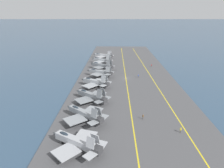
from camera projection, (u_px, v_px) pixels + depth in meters
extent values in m
plane|color=#334C66|center=(126.00, 79.00, 103.40)|extent=(2000.00, 2000.00, 0.00)
cube|color=#4C4C4F|center=(126.00, 79.00, 103.33)|extent=(203.48, 49.39, 0.40)
cube|color=yellow|center=(152.00, 78.00, 103.02)|extent=(183.06, 5.74, 0.01)
cube|color=yellow|center=(126.00, 78.00, 103.26)|extent=(183.13, 0.36, 0.01)
cube|color=#A8AAAF|center=(75.00, 141.00, 49.21)|extent=(7.29, 10.89, 1.79)
cone|color=#5B5E60|center=(55.00, 133.00, 52.44)|extent=(2.56, 2.74, 1.70)
cube|color=#38383A|center=(98.00, 150.00, 45.89)|extent=(2.72, 2.65, 1.52)
ellipsoid|color=#232D38|center=(64.00, 134.00, 50.61)|extent=(2.25, 2.92, 0.99)
cube|color=#A8AAAF|center=(66.00, 152.00, 46.32)|extent=(7.33, 7.32, 0.28)
cube|color=#A8AAAF|center=(85.00, 136.00, 52.11)|extent=(6.53, 6.26, 0.28)
cube|color=#A8AAAF|center=(90.00, 143.00, 44.99)|extent=(1.80, 2.30, 2.59)
cube|color=#A8AAAF|center=(95.00, 138.00, 46.51)|extent=(1.80, 2.30, 2.59)
cube|color=#A8AAAF|center=(90.00, 155.00, 44.27)|extent=(3.55, 3.47, 0.20)
cube|color=#A8AAAF|center=(101.00, 144.00, 47.97)|extent=(3.37, 3.00, 0.20)
cylinder|color=#B2B2B7|center=(62.00, 141.00, 51.82)|extent=(0.16, 0.16, 1.41)
cylinder|color=black|center=(63.00, 142.00, 51.95)|extent=(0.49, 0.63, 0.60)
cylinder|color=#B2B2B7|center=(75.00, 151.00, 48.17)|extent=(0.16, 0.16, 1.41)
cylinder|color=black|center=(76.00, 152.00, 48.31)|extent=(0.49, 0.63, 0.60)
cylinder|color=#B2B2B7|center=(82.00, 145.00, 50.20)|extent=(0.16, 0.16, 1.41)
cylinder|color=black|center=(82.00, 147.00, 50.33)|extent=(0.49, 0.63, 0.60)
cube|color=gray|center=(83.00, 113.00, 62.39)|extent=(8.61, 10.28, 1.70)
cone|color=#5B5E60|center=(69.00, 107.00, 66.46)|extent=(2.64, 2.75, 1.61)
cube|color=#38383A|center=(100.00, 120.00, 58.22)|extent=(2.71, 2.71, 1.44)
ellipsoid|color=#232D38|center=(75.00, 107.00, 64.24)|extent=(2.50, 2.82, 0.93)
cube|color=gray|center=(75.00, 120.00, 59.63)|extent=(7.53, 7.65, 0.28)
cube|color=gray|center=(92.00, 111.00, 65.05)|extent=(7.32, 6.99, 0.28)
cube|color=gray|center=(94.00, 113.00, 57.59)|extent=(2.04, 2.27, 2.65)
cube|color=gray|center=(98.00, 111.00, 58.89)|extent=(2.04, 2.27, 2.65)
cube|color=gray|center=(93.00, 123.00, 56.87)|extent=(3.52, 3.57, 0.20)
cube|color=gray|center=(103.00, 117.00, 60.15)|extent=(3.52, 3.28, 0.20)
cylinder|color=#B2B2B7|center=(74.00, 114.00, 65.57)|extent=(0.16, 0.16, 1.72)
cylinder|color=black|center=(74.00, 115.00, 65.76)|extent=(0.54, 0.61, 0.60)
cylinder|color=#B2B2B7|center=(83.00, 120.00, 61.39)|extent=(0.16, 0.16, 1.72)
cylinder|color=black|center=(83.00, 122.00, 61.58)|extent=(0.54, 0.61, 0.60)
cylinder|color=#B2B2B7|center=(89.00, 117.00, 63.12)|extent=(0.16, 0.16, 1.72)
cylinder|color=black|center=(89.00, 119.00, 63.31)|extent=(0.54, 0.61, 0.60)
cube|color=gray|center=(90.00, 95.00, 76.34)|extent=(8.85, 10.38, 1.82)
cone|color=#5B5E60|center=(78.00, 91.00, 80.50)|extent=(2.75, 2.83, 1.73)
cube|color=#38383A|center=(104.00, 100.00, 72.09)|extent=(2.84, 2.81, 1.55)
ellipsoid|color=#232D38|center=(84.00, 91.00, 78.22)|extent=(2.59, 2.87, 1.00)
cube|color=gray|center=(84.00, 100.00, 73.64)|extent=(7.44, 7.52, 0.28)
cube|color=gray|center=(98.00, 94.00, 78.96)|extent=(7.19, 6.98, 0.28)
cube|color=gray|center=(99.00, 94.00, 71.33)|extent=(2.15, 2.35, 3.11)
cube|color=gray|center=(103.00, 92.00, 72.71)|extent=(2.15, 2.35, 3.11)
cube|color=gray|center=(98.00, 102.00, 70.71)|extent=(3.53, 3.58, 0.20)
cube|color=gray|center=(107.00, 98.00, 74.04)|extent=(3.53, 3.32, 0.20)
cylinder|color=#B2B2B7|center=(83.00, 96.00, 79.55)|extent=(0.16, 0.16, 1.41)
cylinder|color=black|center=(83.00, 97.00, 79.69)|extent=(0.55, 0.61, 0.60)
cylinder|color=#B2B2B7|center=(90.00, 101.00, 75.25)|extent=(0.16, 0.16, 1.41)
cylinder|color=black|center=(90.00, 102.00, 75.38)|extent=(0.55, 0.61, 0.60)
cylinder|color=#B2B2B7|center=(95.00, 99.00, 77.08)|extent=(0.16, 0.16, 1.41)
cylinder|color=black|center=(95.00, 100.00, 77.22)|extent=(0.55, 0.61, 0.60)
cube|color=#9EA3A8|center=(94.00, 82.00, 90.95)|extent=(7.05, 10.76, 1.82)
cone|color=#5B5E60|center=(83.00, 79.00, 94.03)|extent=(2.55, 2.71, 1.73)
cube|color=#38383A|center=(107.00, 84.00, 87.81)|extent=(2.72, 2.62, 1.55)
ellipsoid|color=#232D38|center=(88.00, 79.00, 92.27)|extent=(2.20, 2.89, 1.00)
cube|color=#9EA3A8|center=(90.00, 86.00, 87.89)|extent=(7.53, 7.49, 0.28)
cube|color=#9EA3A8|center=(99.00, 81.00, 94.06)|extent=(6.81, 6.19, 0.28)
cube|color=#9EA3A8|center=(103.00, 79.00, 86.75)|extent=(1.88, 2.34, 3.14)
cube|color=#9EA3A8|center=(105.00, 78.00, 88.31)|extent=(1.88, 2.34, 3.14)
cube|color=#9EA3A8|center=(103.00, 86.00, 86.13)|extent=(3.52, 3.42, 0.20)
cube|color=#9EA3A8|center=(109.00, 82.00, 89.91)|extent=(3.34, 2.93, 0.20)
cylinder|color=#B2B2B7|center=(87.00, 84.00, 93.49)|extent=(0.16, 0.16, 1.49)
cylinder|color=black|center=(87.00, 84.00, 93.64)|extent=(0.48, 0.63, 0.60)
cylinder|color=#B2B2B7|center=(95.00, 86.00, 89.94)|extent=(0.16, 0.16, 1.49)
cylinder|color=black|center=(95.00, 87.00, 90.09)|extent=(0.48, 0.63, 0.60)
cylinder|color=#B2B2B7|center=(98.00, 85.00, 92.02)|extent=(0.16, 0.16, 1.49)
cylinder|color=black|center=(98.00, 86.00, 92.17)|extent=(0.48, 0.63, 0.60)
cube|color=gray|center=(99.00, 72.00, 105.30)|extent=(6.23, 11.13, 1.57)
cone|color=#5B5E60|center=(88.00, 70.00, 108.03)|extent=(2.26, 2.60, 1.49)
cube|color=#38383A|center=(111.00, 73.00, 102.50)|extent=(2.42, 2.45, 1.33)
ellipsoid|color=#232D38|center=(93.00, 70.00, 106.47)|extent=(1.95, 2.91, 0.86)
cube|color=gray|center=(97.00, 74.00, 102.56)|extent=(6.95, 6.96, 0.28)
cube|color=gray|center=(103.00, 71.00, 108.06)|extent=(5.75, 5.81, 0.28)
cube|color=gray|center=(108.00, 69.00, 101.56)|extent=(1.71, 2.35, 2.80)
cube|color=gray|center=(109.00, 69.00, 102.96)|extent=(1.71, 2.35, 2.80)
cube|color=gray|center=(108.00, 74.00, 100.84)|extent=(3.54, 3.39, 0.20)
cube|color=gray|center=(112.00, 72.00, 104.54)|extent=(3.26, 2.82, 0.20)
cylinder|color=#B2B2B7|center=(92.00, 74.00, 107.63)|extent=(0.16, 0.16, 1.86)
cylinder|color=black|center=(92.00, 75.00, 107.84)|extent=(0.45, 0.64, 0.60)
cylinder|color=#B2B2B7|center=(100.00, 76.00, 104.47)|extent=(0.16, 0.16, 1.86)
cylinder|color=black|center=(100.00, 77.00, 104.69)|extent=(0.45, 0.64, 0.60)
cylinder|color=#B2B2B7|center=(102.00, 75.00, 106.33)|extent=(0.16, 0.16, 1.86)
cylinder|color=black|center=(102.00, 76.00, 106.55)|extent=(0.45, 0.64, 0.60)
cube|color=gray|center=(101.00, 65.00, 118.13)|extent=(8.37, 11.17, 1.84)
cone|color=#5B5E60|center=(92.00, 64.00, 121.97)|extent=(2.74, 2.90, 1.75)
cube|color=#38383A|center=(111.00, 67.00, 114.20)|extent=(2.86, 2.83, 1.56)
ellipsoid|color=#232D38|center=(96.00, 63.00, 119.85)|extent=(2.50, 3.03, 1.01)
cube|color=gray|center=(98.00, 67.00, 115.63)|extent=(7.01, 6.96, 0.28)
cube|color=gray|center=(105.00, 65.00, 120.59)|extent=(6.14, 6.55, 0.28)
cube|color=gray|center=(108.00, 63.00, 113.35)|extent=(2.06, 2.43, 2.96)
cube|color=gray|center=(110.00, 62.00, 114.84)|extent=(2.06, 2.43, 2.96)
cube|color=gray|center=(108.00, 68.00, 112.68)|extent=(3.62, 3.61, 0.20)
cube|color=gray|center=(113.00, 66.00, 116.26)|extent=(3.50, 3.25, 0.20)
cylinder|color=#B2B2B7|center=(95.00, 67.00, 121.19)|extent=(0.16, 0.16, 1.72)
cylinder|color=black|center=(95.00, 68.00, 121.38)|extent=(0.52, 0.62, 0.60)
cylinder|color=#B2B2B7|center=(101.00, 69.00, 117.07)|extent=(0.16, 0.16, 1.72)
cylinder|color=black|center=(101.00, 70.00, 117.26)|extent=(0.52, 0.62, 0.60)
cylinder|color=#B2B2B7|center=(104.00, 68.00, 119.06)|extent=(0.16, 0.16, 1.72)
cylinder|color=black|center=(104.00, 69.00, 119.25)|extent=(0.52, 0.62, 0.60)
cube|color=#9EA3A8|center=(101.00, 60.00, 131.75)|extent=(6.69, 10.89, 1.71)
cone|color=#5B5E60|center=(93.00, 59.00, 134.67)|extent=(2.42, 2.65, 1.62)
cube|color=#38383A|center=(110.00, 61.00, 128.75)|extent=(2.59, 2.53, 1.45)
ellipsoid|color=#232D38|center=(97.00, 58.00, 133.00)|extent=(2.09, 2.89, 0.94)
cube|color=#9EA3A8|center=(99.00, 62.00, 128.80)|extent=(7.33, 7.28, 0.28)
cube|color=#9EA3A8|center=(104.00, 60.00, 134.73)|extent=(6.42, 6.02, 0.28)
cube|color=#9EA3A8|center=(108.00, 57.00, 127.71)|extent=(1.86, 2.36, 3.22)
cube|color=#9EA3A8|center=(109.00, 57.00, 129.19)|extent=(1.86, 2.36, 3.22)
cube|color=#9EA3A8|center=(108.00, 62.00, 127.09)|extent=(3.53, 3.40, 0.20)
cube|color=#9EA3A8|center=(111.00, 60.00, 130.82)|extent=(3.31, 2.88, 0.20)
cylinder|color=#B2B2B7|center=(96.00, 62.00, 134.20)|extent=(0.16, 0.16, 1.73)
cylinder|color=black|center=(96.00, 63.00, 134.39)|extent=(0.47, 0.63, 0.60)
cylinder|color=#B2B2B7|center=(102.00, 63.00, 130.83)|extent=(0.16, 0.16, 1.73)
cylinder|color=black|center=(102.00, 64.00, 131.02)|extent=(0.47, 0.63, 0.60)
cylinder|color=#B2B2B7|center=(104.00, 62.00, 132.81)|extent=(0.16, 0.16, 1.73)
cylinder|color=black|center=(104.00, 63.00, 133.00)|extent=(0.47, 0.63, 0.60)
cube|color=#A8AAAF|center=(102.00, 55.00, 146.64)|extent=(6.79, 11.66, 1.56)
cone|color=#5B5E60|center=(94.00, 54.00, 149.70)|extent=(2.35, 2.73, 1.48)
cube|color=#38383A|center=(111.00, 56.00, 143.51)|extent=(2.48, 2.57, 1.32)
ellipsoid|color=#232D38|center=(98.00, 54.00, 147.99)|extent=(2.08, 3.05, 0.86)
cube|color=#A8AAAF|center=(100.00, 57.00, 143.59)|extent=(7.77, 7.72, 0.28)
cube|color=#A8AAAF|center=(105.00, 55.00, 149.67)|extent=(6.70, 6.37, 0.28)
cube|color=#A8AAAF|center=(109.00, 53.00, 142.66)|extent=(1.79, 2.46, 2.72)
cube|color=#A8AAAF|center=(110.00, 53.00, 144.03)|extent=(1.79, 2.46, 2.72)
cube|color=#A8AAAF|center=(109.00, 57.00, 141.90)|extent=(3.63, 3.52, 0.20)
cube|color=#A8AAAF|center=(112.00, 55.00, 145.54)|extent=(3.33, 3.00, 0.20)
cylinder|color=#B2B2B7|center=(97.00, 57.00, 149.15)|extent=(0.16, 0.16, 1.74)
cylinder|color=black|center=(97.00, 57.00, 149.35)|extent=(0.46, 0.64, 0.60)
cylinder|color=#B2B2B7|center=(103.00, 58.00, 145.75)|extent=(0.16, 0.16, 1.74)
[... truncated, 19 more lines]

